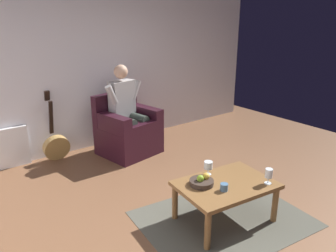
% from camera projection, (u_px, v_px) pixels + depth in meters
% --- Properties ---
extents(ground_plane, '(7.36, 7.36, 0.00)m').
position_uv_depth(ground_plane, '(213.00, 226.00, 3.27)').
color(ground_plane, brown).
extents(wall_back, '(6.54, 0.06, 2.64)m').
position_uv_depth(wall_back, '(87.00, 62.00, 4.90)').
color(wall_back, silver).
rests_on(wall_back, ground).
extents(rug, '(1.77, 1.43, 0.01)m').
position_uv_depth(rug, '(224.00, 219.00, 3.38)').
color(rug, '#4B4A40').
rests_on(rug, ground).
extents(armchair, '(0.88, 0.83, 0.89)m').
position_uv_depth(armchair, '(127.00, 131.00, 4.93)').
color(armchair, black).
rests_on(armchair, ground).
extents(person_seated, '(0.65, 0.59, 1.32)m').
position_uv_depth(person_seated, '(127.00, 107.00, 4.81)').
color(person_seated, '#A19E9C').
rests_on(person_seated, ground).
extents(coffee_table, '(1.01, 0.75, 0.41)m').
position_uv_depth(coffee_table, '(226.00, 188.00, 3.27)').
color(coffee_table, brown).
rests_on(coffee_table, ground).
extents(guitar, '(0.37, 0.28, 0.99)m').
position_uv_depth(guitar, '(56.00, 145.00, 4.73)').
color(guitar, '#A98346').
rests_on(guitar, ground).
extents(radiator, '(0.57, 0.06, 0.55)m').
position_uv_depth(radiator, '(6.00, 149.00, 4.45)').
color(radiator, white).
rests_on(radiator, ground).
extents(wine_glass_near, '(0.07, 0.07, 0.16)m').
position_uv_depth(wine_glass_near, '(269.00, 174.00, 3.21)').
color(wine_glass_near, silver).
rests_on(wine_glass_near, coffee_table).
extents(wine_glass_far, '(0.09, 0.09, 0.15)m').
position_uv_depth(wine_glass_far, '(208.00, 166.00, 3.40)').
color(wine_glass_far, silver).
rests_on(wine_glass_far, coffee_table).
extents(fruit_bowl, '(0.24, 0.24, 0.11)m').
position_uv_depth(fruit_bowl, '(202.00, 181.00, 3.21)').
color(fruit_bowl, '#352922').
rests_on(fruit_bowl, coffee_table).
extents(candle_jar, '(0.07, 0.07, 0.07)m').
position_uv_depth(candle_jar, '(224.00, 187.00, 3.11)').
color(candle_jar, '#466887').
rests_on(candle_jar, coffee_table).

